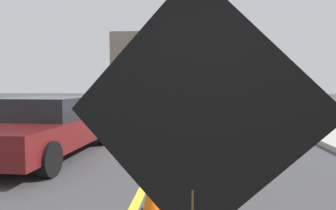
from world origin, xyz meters
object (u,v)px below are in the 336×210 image
Objects in this scene: traffic_cone_curbside at (164,119)px; roadwork_sign at (194,119)px; box_truck at (218,82)px; pickup_car at (46,127)px; arrow_board_trailer at (174,109)px; traffic_cone_near_sign at (153,192)px; traffic_cone_mid_lane at (150,152)px; highway_guide_sign at (239,65)px; traffic_cone_far_lane at (156,130)px.

roadwork_sign is at bearing -83.60° from traffic_cone_curbside.
box_truck is 15.07m from pickup_car.
arrow_board_trailer is 4.21× the size of traffic_cone_near_sign.
box_truck reaches higher than roadwork_sign.
roadwork_sign is 0.50× the size of pickup_car.
roadwork_sign reaches higher than traffic_cone_mid_lane.
traffic_cone_mid_lane is (-0.00, -8.69, -0.18)m from arrow_board_trailer.
pickup_car is at bearing 124.35° from roadwork_sign.
traffic_cone_near_sign is at bearing -46.37° from pickup_car.
traffic_cone_curbside is (-0.61, 7.95, 0.02)m from traffic_cone_near_sign.
highway_guide_sign is 6.80× the size of traffic_cone_far_lane.
highway_guide_sign reaches higher than box_truck.
traffic_cone_far_lane is at bearing -89.08° from traffic_cone_curbside.
pickup_car is (-5.21, -14.10, -1.16)m from box_truck.
highway_guide_sign is 16.31m from traffic_cone_curbside.
roadwork_sign is 10.02m from traffic_cone_curbside.
pickup_car is 0.93× the size of highway_guide_sign.
pickup_car is 7.56× the size of traffic_cone_mid_lane.
traffic_cone_far_lane is (2.37, 1.95, -0.34)m from pickup_car.
traffic_cone_far_lane is (-5.12, -18.07, -3.06)m from highway_guide_sign.
traffic_cone_mid_lane is 0.90× the size of traffic_cone_curbside.
traffic_cone_mid_lane is (-0.37, 2.36, -0.01)m from traffic_cone_near_sign.
traffic_cone_curbside is at bearing -108.84° from highway_guide_sign.
arrow_board_trailer is 3.95× the size of traffic_cone_curbside.
box_truck is at bearing 76.87° from traffic_cone_far_lane.
roadwork_sign is at bearing -99.21° from highway_guide_sign.
pickup_car is at bearing -110.26° from box_truck.
arrow_board_trailer is 13.35m from highway_guide_sign.
traffic_cone_mid_lane is 0.84× the size of traffic_cone_far_lane.
highway_guide_sign reaches higher than traffic_cone_far_lane.
box_truck reaches higher than pickup_car.
traffic_cone_near_sign is (-4.56, -23.10, -3.11)m from highway_guide_sign.
pickup_car is 4.27m from traffic_cone_near_sign.
roadwork_sign is at bearing -55.65° from pickup_car.
box_truck reaches higher than traffic_cone_near_sign.
traffic_cone_far_lane is at bearing 96.40° from traffic_cone_near_sign.
traffic_cone_curbside is at bearing 96.40° from roadwork_sign.
arrow_board_trailer is at bearing -112.22° from highway_guide_sign.
pickup_car is at bearing 133.63° from traffic_cone_near_sign.
box_truck is at bearing -111.14° from highway_guide_sign.
traffic_cone_curbside is at bearing 64.46° from pickup_car.
pickup_car reaches higher than traffic_cone_far_lane.
highway_guide_sign is (7.49, 20.02, 2.73)m from pickup_car.
roadwork_sign is 3.78× the size of traffic_cone_mid_lane.
box_truck is 1.41× the size of highway_guide_sign.
traffic_cone_far_lane reaches higher than traffic_cone_mid_lane.
traffic_cone_mid_lane is at bearing -85.75° from traffic_cone_far_lane.
box_truck is at bearing 72.67° from traffic_cone_curbside.
traffic_cone_near_sign is at bearing -83.60° from traffic_cone_far_lane.
traffic_cone_curbside is (-5.17, -15.15, -3.09)m from highway_guide_sign.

